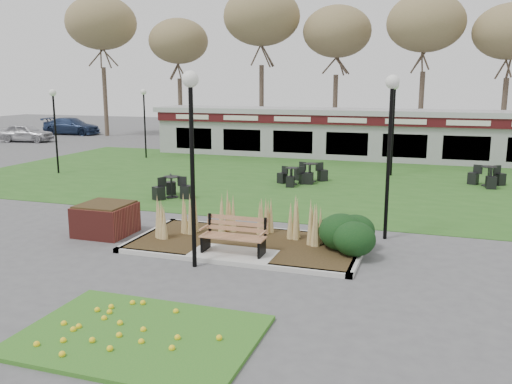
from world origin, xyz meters
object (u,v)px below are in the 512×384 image
(bistro_set_b, at_px, (172,190))
(brick_planter, at_px, (106,219))
(food_pavilion, at_px, (351,133))
(bistro_set_d, at_px, (488,179))
(lamp_post_far_left, at_px, (144,108))
(car_black, at_px, (227,134))
(lamp_post_far_right, at_px, (394,108))
(lamp_post_near_right, at_px, (191,126))
(bistro_set_a, at_px, (292,179))
(lamp_post_near_left, at_px, (391,121))
(park_bench, at_px, (234,235))
(car_blue, at_px, (72,126))
(car_silver, at_px, (26,133))
(lamp_post_mid_left, at_px, (54,112))
(bistro_set_c, at_px, (310,176))

(bistro_set_b, bearing_deg, brick_planter, -84.54)
(food_pavilion, xyz_separation_m, bistro_set_d, (7.09, -7.17, -1.17))
(lamp_post_far_left, xyz_separation_m, bistro_set_b, (6.68, -9.71, -2.67))
(car_black, bearing_deg, brick_planter, -172.15)
(brick_planter, relative_size, lamp_post_far_right, 0.33)
(lamp_post_near_right, relative_size, bistro_set_a, 3.33)
(lamp_post_near_left, xyz_separation_m, lamp_post_far_right, (-0.74, 11.10, -0.14))
(park_bench, xyz_separation_m, lamp_post_far_left, (-11.59, 15.75, 2.38))
(food_pavilion, xyz_separation_m, car_black, (-9.52, 3.99, -0.68))
(lamp_post_far_left, bearing_deg, car_blue, 140.81)
(car_blue, bearing_deg, bistro_set_b, -139.32)
(lamp_post_near_left, bearing_deg, park_bench, -140.90)
(lamp_post_near_left, distance_m, bistro_set_b, 9.57)
(food_pavilion, bearing_deg, lamp_post_far_left, -161.14)
(car_black, bearing_deg, lamp_post_far_left, 160.70)
(park_bench, height_order, car_black, car_black)
(lamp_post_near_right, xyz_separation_m, bistro_set_a, (-0.44, 11.20, -3.19))
(lamp_post_near_left, height_order, bistro_set_d, lamp_post_near_left)
(food_pavilion, relative_size, car_black, 5.08)
(food_pavilion, xyz_separation_m, lamp_post_near_right, (-0.66, -20.76, 1.99))
(lamp_post_far_right, xyz_separation_m, car_silver, (-27.57, 6.73, -2.58))
(lamp_post_near_right, bearing_deg, lamp_post_far_left, 123.03)
(lamp_post_far_left, bearing_deg, brick_planter, -64.39)
(park_bench, xyz_separation_m, brick_planter, (-4.40, 0.75, -0.11))
(brick_planter, distance_m, lamp_post_far_left, 16.82)
(lamp_post_mid_left, bearing_deg, lamp_post_near_right, -40.57)
(car_black, xyz_separation_m, car_blue, (-15.55, 3.04, -0.08))
(bistro_set_d, distance_m, car_silver, 32.85)
(park_bench, xyz_separation_m, car_blue, (-25.08, 26.75, 0.13))
(lamp_post_mid_left, height_order, lamp_post_far_left, lamp_post_mid_left)
(lamp_post_mid_left, relative_size, lamp_post_far_left, 1.02)
(bistro_set_c, xyz_separation_m, car_black, (-9.02, 12.58, 0.50))
(lamp_post_near_right, height_order, bistro_set_c, lamp_post_near_right)
(car_blue, bearing_deg, park_bench, -140.42)
(lamp_post_near_left, xyz_separation_m, lamp_post_far_left, (-15.18, 12.84, -0.45))
(bistro_set_b, distance_m, car_blue, 28.91)
(bistro_set_b, bearing_deg, car_blue, 134.25)
(lamp_post_near_left, bearing_deg, lamp_post_far_right, 93.82)
(park_bench, relative_size, lamp_post_mid_left, 0.41)
(bistro_set_c, relative_size, car_silver, 0.39)
(food_pavilion, bearing_deg, park_bench, -90.00)
(lamp_post_near_left, xyz_separation_m, car_blue, (-28.67, 23.84, -2.70))
(bistro_set_b, xyz_separation_m, car_silver, (-19.81, 14.70, 0.39))
(brick_planter, xyz_separation_m, lamp_post_far_left, (-7.19, 15.00, 2.49))
(food_pavilion, distance_m, lamp_post_mid_left, 16.59)
(lamp_post_mid_left, bearing_deg, food_pavilion, 38.30)
(bistro_set_a, height_order, bistro_set_d, bistro_set_d)
(brick_planter, relative_size, bistro_set_a, 1.05)
(car_silver, bearing_deg, car_black, -88.71)
(park_bench, bearing_deg, bistro_set_c, 92.57)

